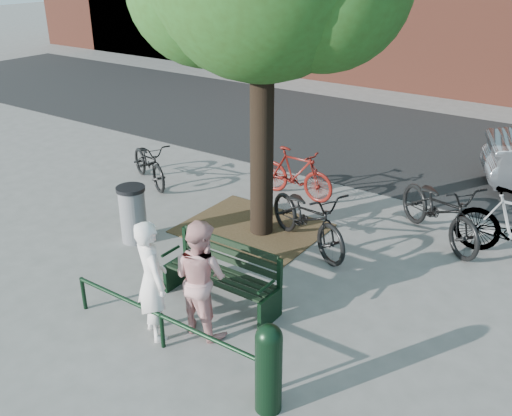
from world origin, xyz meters
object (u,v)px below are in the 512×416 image
Objects in this scene: park_bench at (224,272)px; person_left at (152,280)px; bollard at (269,365)px; person_right at (200,277)px; bicycle_c at (308,217)px; litter_bin at (133,214)px.

person_left reaches higher than park_bench.
person_left is 1.49× the size of bollard.
bollard is at bearing -39.58° from park_bench.
person_right is 2.83m from bicycle_c.
park_bench is at bearing -72.35° from person_right.
person_right is 2.92m from litter_bin.
person_right is at bearing -153.13° from bicycle_c.
bollard is at bearing -162.08° from person_left.
litter_bin is (-4.12, 1.99, -0.08)m from bollard.
park_bench is 1.73× the size of litter_bin.
person_left is 1.64× the size of litter_bin.
bicycle_c is (0.41, 3.25, -0.27)m from person_left.
bicycle_c is (0.14, 2.12, 0.08)m from park_bench.
person_right is 1.45× the size of bollard.
person_left reaches higher than litter_bin.
bicycle_c is at bearing 30.77° from litter_bin.
bicycle_c is at bearing 113.80° from bollard.
litter_bin is 0.48× the size of bicycle_c.
person_left is at bearing 172.13° from bollard.
park_bench is 1.05× the size of person_left.
litter_bin is at bearing 146.98° from bicycle_c.
bollard reaches higher than park_bench.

